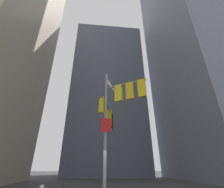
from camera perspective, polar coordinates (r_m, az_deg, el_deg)
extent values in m
cube|color=slate|center=(36.25, 30.27, 16.76)|extent=(16.18, 16.18, 48.01)
cube|color=#4C5460|center=(36.40, -2.13, -2.08)|extent=(14.78, 14.78, 32.23)
cylinder|color=gray|center=(9.63, -2.45, -12.32)|extent=(0.19, 0.19, 7.72)
cylinder|color=gray|center=(10.02, 4.86, 3.63)|extent=(2.41, 1.62, 0.10)
cylinder|color=gray|center=(11.15, -1.34, -5.85)|extent=(0.62, 2.25, 0.10)
cube|color=yellow|center=(9.74, 2.27, 0.49)|extent=(0.42, 0.29, 1.14)
cube|color=yellow|center=(9.90, 2.74, 0.06)|extent=(0.47, 0.47, 1.00)
cylinder|color=red|center=(10.21, 3.17, 1.40)|extent=(0.20, 0.16, 0.20)
cube|color=black|center=(10.27, 3.17, 1.98)|extent=(0.22, 0.18, 0.02)
cylinder|color=#3C2C06|center=(10.06, 3.22, -0.38)|extent=(0.20, 0.16, 0.20)
cube|color=black|center=(10.12, 3.21, 0.22)|extent=(0.22, 0.18, 0.02)
cylinder|color=#06311C|center=(9.92, 3.26, -2.21)|extent=(0.20, 0.16, 0.20)
cube|color=black|center=(9.97, 3.26, -1.59)|extent=(0.22, 0.18, 0.02)
cube|color=gold|center=(9.48, 6.51, 1.42)|extent=(0.42, 0.29, 1.14)
cube|color=gold|center=(9.64, 6.92, 0.96)|extent=(0.47, 0.47, 1.00)
cylinder|color=red|center=(9.96, 7.22, 2.31)|extent=(0.20, 0.16, 0.20)
cube|color=black|center=(10.02, 7.20, 2.90)|extent=(0.22, 0.18, 0.02)
cylinder|color=#3C2C06|center=(9.81, 7.33, 0.50)|extent=(0.20, 0.16, 0.20)
cube|color=black|center=(9.86, 7.31, 1.11)|extent=(0.22, 0.18, 0.02)
cylinder|color=#06311C|center=(9.66, 7.45, -1.37)|extent=(0.20, 0.16, 0.20)
cube|color=black|center=(9.71, 7.42, -0.74)|extent=(0.22, 0.18, 0.02)
cube|color=yellow|center=(9.27, 10.96, 2.39)|extent=(0.42, 0.29, 1.14)
cube|color=yellow|center=(9.43, 11.30, 1.91)|extent=(0.47, 0.47, 1.00)
cylinder|color=#360605|center=(9.77, 11.47, 3.25)|extent=(0.20, 0.16, 0.20)
cube|color=black|center=(9.83, 11.42, 3.84)|extent=(0.22, 0.18, 0.02)
cylinder|color=yellow|center=(9.61, 11.65, 1.41)|extent=(0.20, 0.16, 0.20)
cube|color=black|center=(9.67, 11.60, 2.03)|extent=(0.22, 0.18, 0.02)
cylinder|color=#06311C|center=(9.46, 11.83, -0.48)|extent=(0.20, 0.16, 0.20)
cube|color=black|center=(9.51, 11.78, 0.16)|extent=(0.22, 0.18, 0.02)
cube|color=yellow|center=(10.94, -0.37, -8.77)|extent=(0.14, 0.47, 1.14)
cube|color=yellow|center=(10.96, -1.37, -8.80)|extent=(0.41, 0.41, 1.00)
cylinder|color=#360605|center=(11.10, -2.38, -7.11)|extent=(0.10, 0.21, 0.20)
cube|color=black|center=(11.14, -2.40, -6.52)|extent=(0.12, 0.23, 0.02)
cylinder|color=#3C2C06|center=(10.99, -2.41, -8.84)|extent=(0.10, 0.21, 0.20)
cube|color=black|center=(11.03, -2.43, -8.24)|extent=(0.12, 0.23, 0.02)
cylinder|color=#19C672|center=(10.90, -2.44, -10.60)|extent=(0.10, 0.21, 0.20)
cube|color=black|center=(10.93, -2.46, -9.99)|extent=(0.12, 0.23, 0.02)
cube|color=black|center=(11.81, 0.22, -10.03)|extent=(0.14, 0.47, 1.14)
cube|color=black|center=(11.83, -0.71, -10.06)|extent=(0.41, 0.41, 1.00)
cylinder|color=#360605|center=(11.96, -1.66, -8.48)|extent=(0.10, 0.21, 0.20)
cube|color=black|center=(11.99, -1.68, -7.93)|extent=(0.12, 0.23, 0.02)
cylinder|color=yellow|center=(11.86, -1.68, -10.09)|extent=(0.10, 0.21, 0.20)
cube|color=black|center=(11.89, -1.70, -9.54)|extent=(0.12, 0.23, 0.02)
cylinder|color=#06311C|center=(11.77, -1.70, -11.74)|extent=(0.10, 0.21, 0.20)
cube|color=black|center=(11.80, -1.72, -11.17)|extent=(0.12, 0.23, 0.02)
cube|color=yellow|center=(10.13, -2.75, -4.16)|extent=(0.34, 0.38, 1.14)
cube|color=yellow|center=(10.24, -3.59, -4.38)|extent=(0.48, 0.48, 1.00)
cylinder|color=red|center=(10.49, -4.39, -2.82)|extent=(0.18, 0.19, 0.20)
cube|color=black|center=(10.54, -4.39, -2.23)|extent=(0.20, 0.21, 0.02)
cylinder|color=#3C2C06|center=(10.36, -4.45, -4.61)|extent=(0.18, 0.19, 0.20)
cube|color=black|center=(10.41, -4.46, -4.00)|extent=(0.20, 0.21, 0.02)
cylinder|color=#06311C|center=(10.24, -4.52, -6.44)|extent=(0.18, 0.19, 0.20)
cube|color=black|center=(10.29, -4.52, -5.81)|extent=(0.20, 0.21, 0.02)
cube|color=white|center=(10.53, -0.39, 3.02)|extent=(0.59, 1.22, 0.28)
cube|color=#19479E|center=(10.53, -0.39, 3.02)|extent=(0.57, 1.18, 0.24)
cube|color=red|center=(9.44, -2.13, -11.47)|extent=(0.63, 0.12, 0.80)
cube|color=white|center=(9.44, -2.13, -11.47)|extent=(0.59, 0.11, 0.76)
sphere|color=silver|center=(9.62, -24.74, -29.12)|extent=(0.23, 0.23, 0.23)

